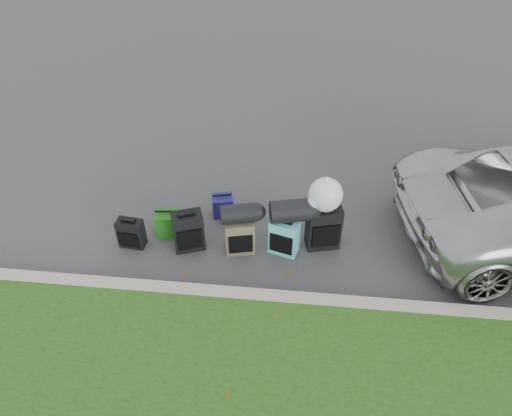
# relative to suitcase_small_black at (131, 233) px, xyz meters

# --- Properties ---
(ground) EXTENTS (120.00, 120.00, 0.00)m
(ground) POSITION_rel_suitcase_small_black_xyz_m (1.86, 0.15, -0.23)
(ground) COLOR #383535
(ground) RESTS_ON ground
(curb) EXTENTS (120.00, 0.18, 0.15)m
(curb) POSITION_rel_suitcase_small_black_xyz_m (1.86, -0.85, -0.15)
(curb) COLOR #9E937F
(curb) RESTS_ON ground
(suitcase_small_black) EXTENTS (0.38, 0.23, 0.45)m
(suitcase_small_black) POSITION_rel_suitcase_small_black_xyz_m (0.00, 0.00, 0.00)
(suitcase_small_black) COLOR black
(suitcase_small_black) RESTS_ON ground
(suitcase_large_black_left) EXTENTS (0.49, 0.39, 0.61)m
(suitcase_large_black_left) POSITION_rel_suitcase_small_black_xyz_m (0.83, 0.04, 0.08)
(suitcase_large_black_left) COLOR black
(suitcase_large_black_left) RESTS_ON ground
(suitcase_olive) EXTENTS (0.45, 0.33, 0.56)m
(suitcase_olive) POSITION_rel_suitcase_small_black_xyz_m (1.56, 0.05, 0.05)
(suitcase_olive) COLOR #474130
(suitcase_olive) RESTS_ON ground
(suitcase_teal) EXTENTS (0.45, 0.33, 0.57)m
(suitcase_teal) POSITION_rel_suitcase_small_black_xyz_m (2.18, 0.09, 0.06)
(suitcase_teal) COLOR teal
(suitcase_teal) RESTS_ON ground
(suitcase_large_black_right) EXTENTS (0.51, 0.38, 0.69)m
(suitcase_large_black_right) POSITION_rel_suitcase_small_black_xyz_m (2.72, 0.27, 0.12)
(suitcase_large_black_right) COLOR black
(suitcase_large_black_right) RESTS_ON ground
(tote_green) EXTENTS (0.36, 0.30, 0.38)m
(tote_green) POSITION_rel_suitcase_small_black_xyz_m (0.45, 0.30, -0.04)
(tote_green) COLOR #1C6115
(tote_green) RESTS_ON ground
(tote_navy) EXTENTS (0.36, 0.31, 0.33)m
(tote_navy) POSITION_rel_suitcase_small_black_xyz_m (1.20, 0.79, -0.06)
(tote_navy) COLOR navy
(tote_navy) RESTS_ON ground
(duffel_left) EXTENTS (0.54, 0.37, 0.26)m
(duffel_left) POSITION_rel_suitcase_small_black_xyz_m (1.55, 0.06, 0.46)
(duffel_left) COLOR black
(duffel_left) RESTS_ON suitcase_olive
(duffel_right) EXTENTS (0.62, 0.43, 0.31)m
(duffel_right) POSITION_rel_suitcase_small_black_xyz_m (2.25, 0.14, 0.50)
(duffel_right) COLOR black
(duffel_right) RESTS_ON suitcase_teal
(trash_bag) EXTENTS (0.47, 0.47, 0.47)m
(trash_bag) POSITION_rel_suitcase_small_black_xyz_m (2.70, 0.28, 0.70)
(trash_bag) COLOR white
(trash_bag) RESTS_ON suitcase_large_black_right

